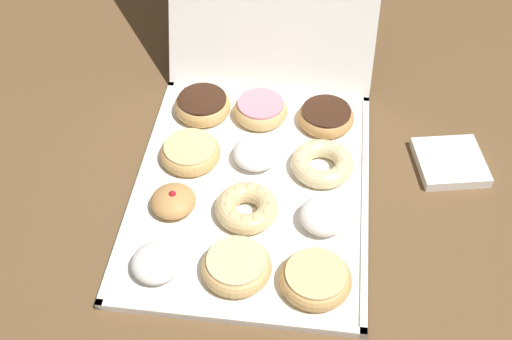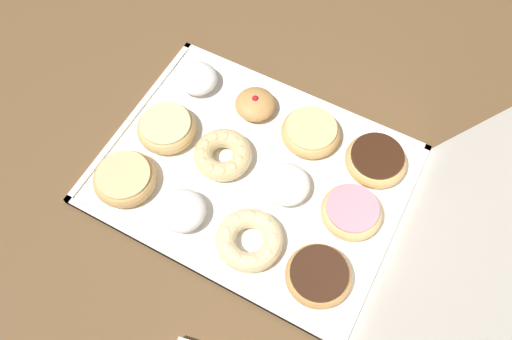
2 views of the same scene
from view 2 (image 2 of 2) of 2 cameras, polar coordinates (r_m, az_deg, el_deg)
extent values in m
plane|color=brown|center=(1.01, -0.37, -0.64)|extent=(3.00, 3.00, 0.00)
cube|color=white|center=(1.00, -0.38, -0.51)|extent=(0.44, 0.57, 0.01)
cube|color=white|center=(1.10, -13.37, 5.66)|extent=(0.44, 0.01, 0.01)
cube|color=white|center=(0.98, 14.32, -7.29)|extent=(0.44, 0.01, 0.01)
cube|color=white|center=(1.11, 4.93, 8.20)|extent=(0.01, 0.57, 0.01)
cube|color=white|center=(0.93, -6.70, -10.67)|extent=(0.01, 0.57, 0.01)
cube|color=white|center=(0.77, 26.24, -3.67)|extent=(0.44, 0.21, 0.53)
ellipsoid|color=white|center=(1.11, -6.47, 10.00)|extent=(0.08, 0.08, 0.04)
torus|color=#E5B770|center=(1.05, -9.67, 4.76)|extent=(0.12, 0.12, 0.04)
cylinder|color=beige|center=(1.03, -9.81, 5.30)|extent=(0.10, 0.10, 0.01)
torus|color=tan|center=(1.00, -14.24, -0.95)|extent=(0.12, 0.12, 0.04)
cylinder|color=#EACC8C|center=(0.99, -14.45, -0.50)|extent=(0.10, 0.10, 0.01)
ellipsoid|color=tan|center=(1.06, -0.08, 7.27)|extent=(0.08, 0.08, 0.04)
sphere|color=#B21923|center=(1.05, -0.08, 7.85)|extent=(0.01, 0.01, 0.01)
torus|color=#EACC8C|center=(1.00, -3.79, 1.52)|extent=(0.11, 0.11, 0.04)
sphere|color=#EACC8C|center=(0.97, -4.93, 0.12)|extent=(0.02, 0.02, 0.02)
sphere|color=#EACC8C|center=(0.97, -3.71, -0.11)|extent=(0.02, 0.02, 0.02)
sphere|color=#EACC8C|center=(0.97, -2.53, 0.29)|extent=(0.02, 0.02, 0.02)
sphere|color=#EACC8C|center=(0.98, -1.77, 1.17)|extent=(0.02, 0.02, 0.02)
sphere|color=#EACC8C|center=(0.99, -1.67, 2.24)|extent=(0.02, 0.02, 0.02)
sphere|color=#EACC8C|center=(1.00, -2.25, 3.16)|extent=(0.02, 0.02, 0.02)
sphere|color=#EACC8C|center=(1.01, -3.31, 3.65)|extent=(0.02, 0.02, 0.02)
sphere|color=#EACC8C|center=(1.01, -4.53, 3.56)|extent=(0.02, 0.02, 0.02)
sphere|color=#EACC8C|center=(1.00, -5.52, 2.93)|extent=(0.02, 0.02, 0.02)
sphere|color=#EACC8C|center=(0.99, -6.00, 1.94)|extent=(0.02, 0.02, 0.02)
sphere|color=#EACC8C|center=(0.98, -5.78, 0.89)|extent=(0.02, 0.02, 0.02)
ellipsoid|color=white|center=(0.95, -8.10, -4.45)|extent=(0.09, 0.09, 0.05)
torus|color=tan|center=(1.03, 6.05, 4.14)|extent=(0.12, 0.12, 0.03)
cylinder|color=#EACC8C|center=(1.02, 6.13, 4.62)|extent=(0.10, 0.10, 0.01)
ellipsoid|color=white|center=(0.97, 3.35, -1.60)|extent=(0.09, 0.09, 0.04)
torus|color=beige|center=(0.92, -0.74, -7.73)|extent=(0.12, 0.12, 0.04)
sphere|color=beige|center=(0.90, -2.05, -9.71)|extent=(0.02, 0.02, 0.02)
sphere|color=beige|center=(0.90, -0.21, -9.96)|extent=(0.02, 0.02, 0.02)
sphere|color=beige|center=(0.91, 1.36, -9.05)|extent=(0.02, 0.02, 0.02)
sphere|color=beige|center=(0.92, 1.91, -7.43)|extent=(0.02, 0.02, 0.02)
sphere|color=beige|center=(0.92, 1.21, -5.88)|extent=(0.02, 0.02, 0.02)
sphere|color=beige|center=(0.93, -0.36, -5.11)|extent=(0.02, 0.02, 0.02)
sphere|color=beige|center=(0.93, -2.11, -5.44)|extent=(0.02, 0.02, 0.02)
sphere|color=beige|center=(0.92, -3.26, -6.73)|extent=(0.02, 0.02, 0.02)
sphere|color=beige|center=(0.91, -3.25, -8.42)|extent=(0.02, 0.02, 0.02)
torus|color=tan|center=(1.02, 13.05, 1.04)|extent=(0.12, 0.12, 0.04)
cylinder|color=#381E11|center=(1.00, 13.26, 1.55)|extent=(0.10, 0.10, 0.01)
torus|color=#E5B770|center=(0.96, 10.45, -4.59)|extent=(0.11, 0.11, 0.04)
cylinder|color=pink|center=(0.94, 10.62, -4.15)|extent=(0.10, 0.10, 0.01)
torus|color=tan|center=(0.91, 6.88, -11.50)|extent=(0.12, 0.12, 0.03)
cylinder|color=#381E11|center=(0.90, 6.99, -11.21)|extent=(0.10, 0.10, 0.01)
camera|label=1|loc=(1.09, -67.61, 39.15)|focal=46.26mm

